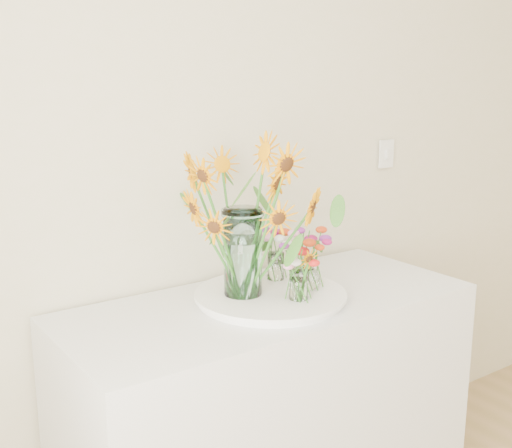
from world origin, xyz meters
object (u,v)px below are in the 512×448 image
object	(u,v)px
small_vase_b	(309,272)
mason_jar	(243,253)
tray	(270,297)
counter	(269,422)
small_vase_a	(299,285)
small_vase_c	(276,267)

from	to	relation	value
small_vase_b	mason_jar	bearing A→B (deg)	161.42
tray	mason_jar	distance (m)	0.18
counter	small_vase_a	xyz separation A→B (m)	(0.03, -0.11, 0.53)
counter	small_vase_b	size ratio (longest dim) A/B	11.65
mason_jar	counter	bearing A→B (deg)	-17.70
small_vase_c	tray	bearing A→B (deg)	-133.91
small_vase_a	small_vase_c	world-z (taller)	small_vase_a
counter	small_vase_c	size ratio (longest dim) A/B	13.81
small_vase_b	counter	bearing A→B (deg)	160.84
tray	small_vase_c	xyz separation A→B (m)	(0.10, 0.10, 0.06)
small_vase_a	small_vase_c	distance (m)	0.22
small_vase_b	small_vase_a	bearing A→B (deg)	-145.67
tray	small_vase_c	size ratio (longest dim) A/B	4.73
counter	small_vase_c	bearing A→B (deg)	43.95
small_vase_b	small_vase_c	world-z (taller)	small_vase_b
mason_jar	tray	bearing A→B (deg)	-25.52
small_vase_b	small_vase_c	size ratio (longest dim) A/B	1.19
counter	mason_jar	bearing A→B (deg)	162.30
mason_jar	small_vase_b	distance (m)	0.25
small_vase_c	counter	bearing A→B (deg)	-136.05
tray	small_vase_b	bearing A→B (deg)	-14.05
small_vase_a	small_vase_b	xyz separation A→B (m)	(0.10, 0.07, 0.01)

